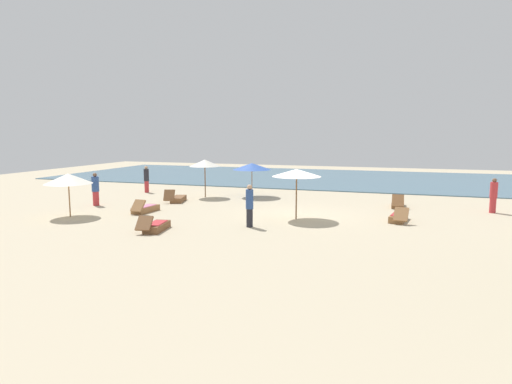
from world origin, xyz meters
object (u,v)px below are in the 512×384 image
at_px(person_1, 96,189).
at_px(person_3, 146,179).
at_px(umbrella_2, 205,163).
at_px(umbrella_0, 68,179).
at_px(lounger_1, 145,209).
at_px(lounger_4, 398,204).
at_px(person_2, 250,205).
at_px(umbrella_1, 252,166).
at_px(lounger_2, 399,217).
at_px(lounger_0, 156,226).
at_px(person_0, 493,195).
at_px(umbrella_3, 297,173).
at_px(lounger_3, 178,199).

bearing_deg(person_1, person_3, 92.50).
bearing_deg(person_1, umbrella_2, 46.98).
height_order(umbrella_0, umbrella_2, umbrella_2).
bearing_deg(umbrella_2, lounger_1, -96.94).
bearing_deg(lounger_4, umbrella_0, -152.25).
bearing_deg(person_2, person_3, 141.36).
relative_size(umbrella_2, person_3, 1.31).
distance_m(umbrella_1, lounger_2, 9.82).
bearing_deg(umbrella_2, lounger_2, -19.38).
bearing_deg(umbrella_0, person_2, 3.36).
bearing_deg(lounger_0, person_0, 32.60).
bearing_deg(person_1, lounger_2, 2.47).
bearing_deg(lounger_4, lounger_1, -154.87).
bearing_deg(lounger_1, umbrella_2, 83.06).
xyz_separation_m(umbrella_3, lounger_0, (-4.64, -3.99, -1.87)).
distance_m(umbrella_3, person_3, 12.31).
distance_m(lounger_1, lounger_2, 11.63).
distance_m(umbrella_3, person_0, 9.66).
distance_m(lounger_0, lounger_3, 7.17).
xyz_separation_m(umbrella_0, lounger_2, (14.13, 3.60, -1.56)).
relative_size(umbrella_0, umbrella_3, 0.95).
height_order(umbrella_1, person_3, umbrella_1).
bearing_deg(umbrella_0, person_1, 107.10).
bearing_deg(lounger_1, person_3, 121.46).
distance_m(lounger_4, person_0, 4.34).
relative_size(person_2, person_3, 1.02).
bearing_deg(umbrella_1, person_0, -6.37).
xyz_separation_m(umbrella_0, person_0, (18.34, 7.11, -0.90)).
height_order(umbrella_3, person_0, umbrella_3).
xyz_separation_m(umbrella_0, umbrella_1, (5.79, 8.51, 0.06)).
distance_m(person_1, person_3, 5.20).
height_order(lounger_3, person_1, person_1).
bearing_deg(umbrella_2, umbrella_3, -35.73).
relative_size(person_0, person_3, 0.98).
distance_m(lounger_2, person_3, 15.94).
bearing_deg(person_0, umbrella_0, -158.80).
bearing_deg(umbrella_2, person_0, -1.18).
distance_m(umbrella_3, lounger_3, 7.99).
bearing_deg(lounger_1, lounger_4, 25.13).
height_order(lounger_1, person_2, person_2).
bearing_deg(person_3, lounger_4, -2.82).
relative_size(umbrella_2, lounger_1, 1.28).
bearing_deg(person_3, lounger_0, -56.16).
xyz_separation_m(lounger_0, lounger_4, (8.86, 8.69, 0.00)).
bearing_deg(umbrella_0, lounger_1, 37.80).
bearing_deg(person_0, lounger_1, -162.08).
distance_m(lounger_0, lounger_1, 4.21).
bearing_deg(umbrella_3, person_1, 178.63).
distance_m(lounger_2, person_1, 15.07).
bearing_deg(lounger_0, person_3, 123.84).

